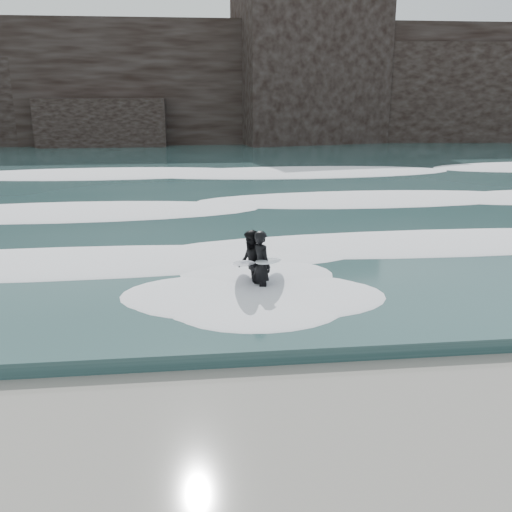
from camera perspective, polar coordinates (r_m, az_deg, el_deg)
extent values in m
plane|color=#77685B|center=(7.71, 3.39, -21.27)|extent=(120.00, 120.00, 0.00)
cube|color=#274545|center=(35.32, -4.70, 8.90)|extent=(90.00, 52.00, 0.30)
cube|color=black|center=(52.02, -5.51, 16.62)|extent=(70.00, 9.00, 10.00)
ellipsoid|color=white|center=(15.65, -2.17, 0.39)|extent=(60.00, 3.20, 0.20)
ellipsoid|color=white|center=(22.45, -3.56, 5.33)|extent=(60.00, 4.00, 0.24)
ellipsoid|color=white|center=(31.32, -4.45, 8.51)|extent=(60.00, 4.80, 0.30)
imported|color=black|center=(13.10, 0.53, -0.91)|extent=(0.62, 0.71, 1.63)
ellipsoid|color=white|center=(13.10, -1.23, -0.77)|extent=(0.63, 1.88, 0.77)
imported|color=black|center=(13.30, -0.52, -0.76)|extent=(0.60, 0.77, 1.57)
ellipsoid|color=silver|center=(13.33, 1.27, -0.46)|extent=(1.10, 1.98, 0.50)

